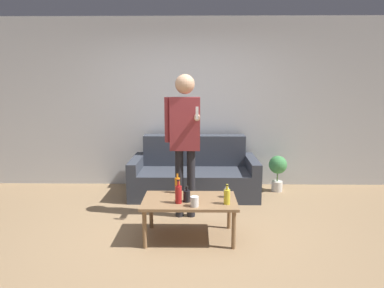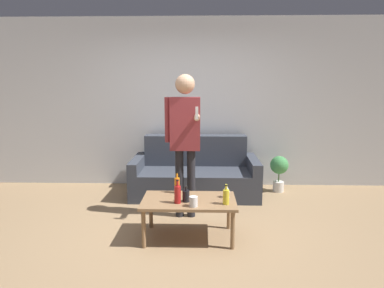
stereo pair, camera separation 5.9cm
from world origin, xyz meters
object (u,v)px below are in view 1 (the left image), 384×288
object	(u,v)px
coffee_table	(190,204)
person_standing_front	(185,132)
bottle_orange	(227,196)
couch	(194,174)

from	to	relation	value
coffee_table	person_standing_front	bearing A→B (deg)	96.77
coffee_table	bottle_orange	distance (m)	0.43
bottle_orange	person_standing_front	size ratio (longest dim) A/B	0.12
couch	coffee_table	size ratio (longest dim) A/B	1.86
bottle_orange	person_standing_front	distance (m)	1.04
bottle_orange	couch	bearing A→B (deg)	101.77
coffee_table	bottle_orange	bearing A→B (deg)	-18.80
couch	person_standing_front	world-z (taller)	person_standing_front
couch	bottle_orange	bearing A→B (deg)	-78.23
couch	person_standing_front	size ratio (longest dim) A/B	1.05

